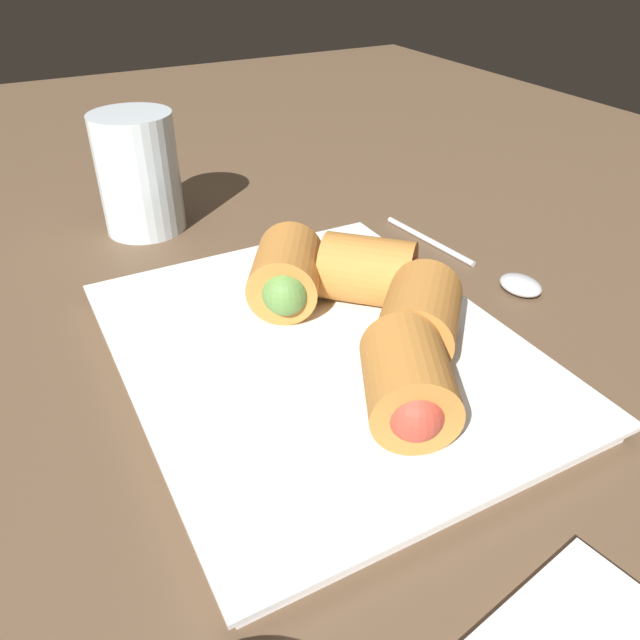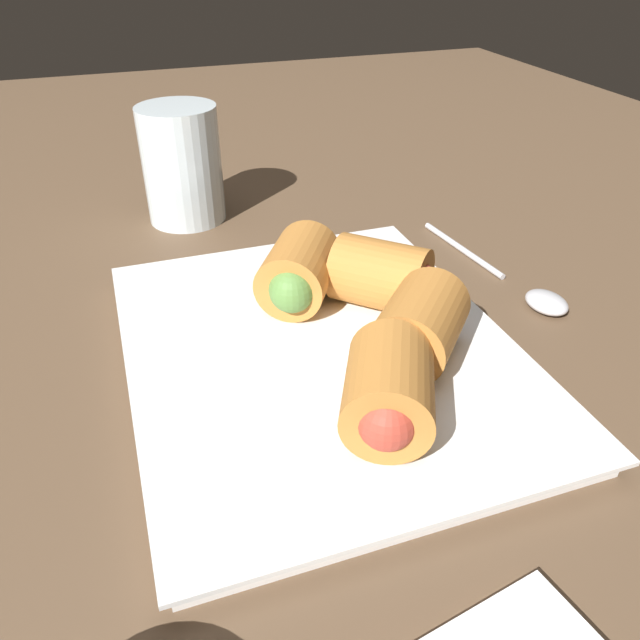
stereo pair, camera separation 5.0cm
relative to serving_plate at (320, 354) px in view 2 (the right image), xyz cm
name	(u,v)px [view 2 (the right image)]	position (x,y,z in cm)	size (l,w,h in cm)	color
table_surface	(275,354)	(3.28, 2.10, -1.76)	(180.00, 140.00, 2.00)	brown
serving_plate	(320,354)	(0.00, 0.00, 0.00)	(29.32, 23.64, 1.50)	white
roll_front_left	(418,328)	(-3.42, -4.94, 3.08)	(7.70, 7.63, 4.67)	#B77533
roll_front_right	(298,273)	(5.36, -0.24, 3.08)	(7.71, 7.23, 4.67)	#B77533
roll_back_left	(388,279)	(2.60, -5.75, 3.08)	(7.65, 7.68, 4.67)	#B77533
roll_back_right	(389,394)	(-8.29, -0.83, 3.08)	(7.61, 6.95, 4.67)	#B77533
spoon	(528,290)	(2.78, -17.51, -0.23)	(17.27, 3.44, 1.19)	silver
drinking_glass	(182,165)	(25.55, 4.34, 4.43)	(7.06, 7.06, 10.39)	silver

